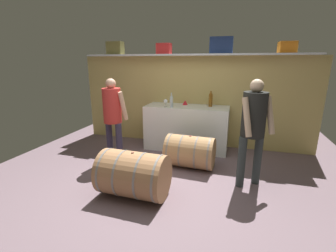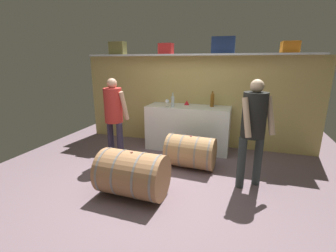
# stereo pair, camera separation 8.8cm
# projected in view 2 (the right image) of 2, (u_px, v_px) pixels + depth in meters

# --- Properties ---
(ground_plane) EXTENTS (6.21, 7.60, 0.02)m
(ground_plane) POSITION_uv_depth(u_px,v_px,m) (172.00, 176.00, 3.83)
(ground_plane) COLOR #6C5860
(back_wall_panel) EXTENTS (5.01, 0.10, 1.90)m
(back_wall_panel) POSITION_uv_depth(u_px,v_px,m) (194.00, 101.00, 5.09)
(back_wall_panel) COLOR tan
(back_wall_panel) RESTS_ON ground
(high_shelf_board) EXTENTS (4.61, 0.40, 0.03)m
(high_shelf_board) POSITION_uv_depth(u_px,v_px,m) (194.00, 55.00, 4.70)
(high_shelf_board) COLOR silver
(high_shelf_board) RESTS_ON back_wall_panel
(toolcase_olive) EXTENTS (0.35, 0.20, 0.27)m
(toolcase_olive) POSITION_uv_depth(u_px,v_px,m) (118.00, 48.00, 5.16)
(toolcase_olive) COLOR olive
(toolcase_olive) RESTS_ON high_shelf_board
(toolcase_red) EXTENTS (0.30, 0.20, 0.22)m
(toolcase_red) POSITION_uv_depth(u_px,v_px,m) (166.00, 49.00, 4.84)
(toolcase_red) COLOR red
(toolcase_red) RESTS_ON high_shelf_board
(toolcase_navy) EXTENTS (0.44, 0.21, 0.31)m
(toolcase_navy) POSITION_uv_depth(u_px,v_px,m) (223.00, 45.00, 4.49)
(toolcase_navy) COLOR navy
(toolcase_navy) RESTS_ON high_shelf_board
(toolcase_orange) EXTENTS (0.30, 0.28, 0.20)m
(toolcase_orange) POSITION_uv_depth(u_px,v_px,m) (290.00, 47.00, 4.16)
(toolcase_orange) COLOR orange
(toolcase_orange) RESTS_ON high_shelf_board
(work_cabinet) EXTENTS (1.69, 0.63, 0.91)m
(work_cabinet) POSITION_uv_depth(u_px,v_px,m) (188.00, 128.00, 4.89)
(work_cabinet) COLOR white
(work_cabinet) RESTS_ON ground
(wine_bottle_amber) EXTENTS (0.08, 0.08, 0.31)m
(wine_bottle_amber) POSITION_uv_depth(u_px,v_px,m) (212.00, 99.00, 4.69)
(wine_bottle_amber) COLOR brown
(wine_bottle_amber) RESTS_ON work_cabinet
(wine_bottle_clear) EXTENTS (0.07, 0.07, 0.29)m
(wine_bottle_clear) POSITION_uv_depth(u_px,v_px,m) (173.00, 101.00, 4.65)
(wine_bottle_clear) COLOR #B2C1C4
(wine_bottle_clear) RESTS_ON work_cabinet
(wine_glass) EXTENTS (0.08, 0.08, 0.15)m
(wine_glass) POSITION_uv_depth(u_px,v_px,m) (167.00, 101.00, 4.68)
(wine_glass) COLOR white
(wine_glass) RESTS_ON work_cabinet
(red_funnel) EXTENTS (0.11, 0.11, 0.09)m
(red_funnel) POSITION_uv_depth(u_px,v_px,m) (187.00, 103.00, 4.92)
(red_funnel) COLOR red
(red_funnel) RESTS_ON work_cabinet
(wine_barrel_near) EXTENTS (0.93, 0.66, 0.63)m
(wine_barrel_near) POSITION_uv_depth(u_px,v_px,m) (133.00, 174.00, 3.19)
(wine_barrel_near) COLOR #9B6D47
(wine_barrel_near) RESTS_ON ground
(wine_barrel_far) EXTENTS (0.85, 0.60, 0.57)m
(wine_barrel_far) POSITION_uv_depth(u_px,v_px,m) (191.00, 152.00, 4.06)
(wine_barrel_far) COLOR #A87C4F
(wine_barrel_far) RESTS_ON ground
(winemaker_pouring) EXTENTS (0.51, 0.47, 1.56)m
(winemaker_pouring) POSITION_uv_depth(u_px,v_px,m) (254.00, 123.00, 3.26)
(winemaker_pouring) COLOR #2C3333
(winemaker_pouring) RESTS_ON ground
(visitor_tasting) EXTENTS (0.49, 0.43, 1.51)m
(visitor_tasting) POSITION_uv_depth(u_px,v_px,m) (114.00, 111.00, 4.18)
(visitor_tasting) COLOR #2E293E
(visitor_tasting) RESTS_ON ground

